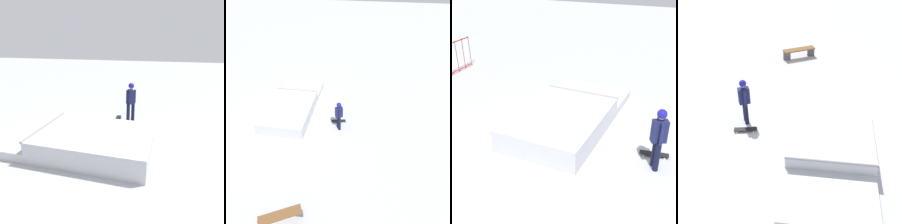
% 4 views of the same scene
% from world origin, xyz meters
% --- Properties ---
extents(ground_plane, '(60.00, 60.00, 0.00)m').
position_xyz_m(ground_plane, '(0.00, 0.00, 0.00)').
color(ground_plane, '#B7BABF').
extents(skate_ramp, '(5.46, 2.72, 0.74)m').
position_xyz_m(skate_ramp, '(1.59, -0.13, 0.32)').
color(skate_ramp, silver).
rests_on(skate_ramp, ground).
extents(skater, '(0.41, 0.44, 1.73)m').
position_xyz_m(skater, '(0.47, -3.15, 1.01)').
color(skater, black).
rests_on(skater, ground).
extents(skateboard, '(0.35, 0.82, 0.09)m').
position_xyz_m(skateboard, '(1.00, -3.06, 0.08)').
color(skateboard, black).
rests_on(skateboard, ground).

